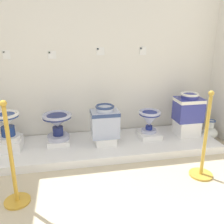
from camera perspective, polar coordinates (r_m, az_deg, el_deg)
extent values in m
cube|color=beige|center=(2.56, 4.28, -22.64)|extent=(5.77, 5.31, 0.02)
cube|color=white|center=(3.79, -2.92, 14.84)|extent=(3.97, 0.06, 2.87)
cube|color=white|center=(3.65, -1.40, -7.85)|extent=(3.29, 0.92, 0.11)
cube|color=white|center=(3.68, -22.66, -6.88)|extent=(0.32, 0.35, 0.15)
cylinder|color=white|center=(3.64, -22.85, -5.43)|extent=(0.31, 0.31, 0.05)
cylinder|color=navy|center=(3.61, -23.03, -4.09)|extent=(0.18, 0.18, 0.13)
cone|color=white|center=(3.56, -23.34, -1.82)|extent=(0.33, 0.33, 0.17)
cylinder|color=navy|center=(3.54, -23.47, -0.80)|extent=(0.32, 0.32, 0.03)
torus|color=white|center=(3.53, -23.51, -0.49)|extent=(0.34, 0.34, 0.04)
cylinder|color=navy|center=(3.53, -23.50, -0.57)|extent=(0.23, 0.23, 0.01)
cube|color=white|center=(3.66, -12.29, -6.63)|extent=(0.31, 0.31, 0.07)
cylinder|color=#B0B4CE|center=(3.63, -12.37, -5.68)|extent=(0.31, 0.31, 0.06)
cylinder|color=navy|center=(3.60, -12.47, -4.31)|extent=(0.15, 0.15, 0.13)
cone|color=#B0B4CE|center=(3.54, -12.63, -2.08)|extent=(0.41, 0.41, 0.17)
cylinder|color=navy|center=(3.52, -12.71, -1.07)|extent=(0.40, 0.40, 0.03)
torus|color=#B0B4CE|center=(3.51, -12.73, -0.76)|extent=(0.41, 0.41, 0.04)
cylinder|color=navy|center=(3.52, -12.72, -0.84)|extent=(0.29, 0.29, 0.01)
cube|color=white|center=(3.60, -1.61, -6.40)|extent=(0.30, 0.32, 0.10)
cube|color=#ABB6D2|center=(3.50, -1.65, -2.75)|extent=(0.39, 0.27, 0.39)
cube|color=navy|center=(3.45, -1.67, -0.27)|extent=(0.40, 0.28, 0.05)
cylinder|color=#ABB6D2|center=(3.42, -1.68, 0.78)|extent=(0.24, 0.24, 0.06)
torus|color=navy|center=(3.42, -1.69, 1.28)|extent=(0.27, 0.27, 0.04)
cube|color=white|center=(3.85, 8.53, -5.10)|extent=(0.31, 0.37, 0.08)
cylinder|color=#B2B7D8|center=(3.83, 8.57, -4.29)|extent=(0.23, 0.23, 0.04)
cylinder|color=navy|center=(3.81, 8.61, -3.57)|extent=(0.11, 0.11, 0.06)
cone|color=#B2B7D8|center=(3.76, 8.71, -1.61)|extent=(0.32, 0.32, 0.22)
cylinder|color=navy|center=(3.73, 8.77, -0.35)|extent=(0.32, 0.32, 0.03)
torus|color=#B2B7D8|center=(3.72, 8.79, -0.06)|extent=(0.34, 0.34, 0.04)
cylinder|color=navy|center=(3.72, 8.78, -0.13)|extent=(0.23, 0.23, 0.01)
cube|color=white|center=(4.02, 16.95, -3.45)|extent=(0.34, 0.32, 0.23)
cube|color=#333993|center=(3.93, 17.35, 0.60)|extent=(0.39, 0.31, 0.36)
cube|color=white|center=(3.89, 17.55, 2.64)|extent=(0.40, 0.32, 0.05)
cylinder|color=#333993|center=(3.87, 17.64, 3.56)|extent=(0.25, 0.25, 0.06)
torus|color=white|center=(3.86, 17.69, 3.98)|extent=(0.27, 0.27, 0.04)
cube|color=white|center=(3.80, -23.37, 12.15)|extent=(0.10, 0.01, 0.12)
cube|color=slate|center=(3.80, -23.91, 12.63)|extent=(0.02, 0.01, 0.02)
cube|color=white|center=(3.72, -13.77, 12.81)|extent=(0.12, 0.01, 0.11)
cube|color=#5B9E4C|center=(3.72, -14.40, 13.28)|extent=(0.02, 0.01, 0.02)
cube|color=white|center=(3.75, -2.72, 13.94)|extent=(0.12, 0.01, 0.12)
cube|color=#386BAD|center=(3.75, -3.32, 14.46)|extent=(0.02, 0.01, 0.02)
cube|color=white|center=(3.91, 7.20, 13.96)|extent=(0.11, 0.01, 0.13)
cube|color=#386BAD|center=(3.89, 6.74, 14.52)|extent=(0.02, 0.01, 0.02)
cylinder|color=#384F80|center=(4.26, 21.70, -5.84)|extent=(0.17, 0.17, 0.03)
ellipsoid|color=white|center=(4.22, 21.87, -4.51)|extent=(0.24, 0.24, 0.18)
cylinder|color=white|center=(4.17, 22.10, -2.64)|extent=(0.09, 0.09, 0.11)
torus|color=#384F80|center=(4.15, 22.20, -1.92)|extent=(0.13, 0.13, 0.02)
cylinder|color=gold|center=(2.84, -21.16, -18.76)|extent=(0.26, 0.26, 0.02)
cylinder|color=gold|center=(2.57, -22.47, -9.55)|extent=(0.04, 0.04, 1.00)
sphere|color=gold|center=(2.38, -24.00, 1.82)|extent=(0.06, 0.06, 0.06)
cylinder|color=gold|center=(3.25, 19.95, -13.49)|extent=(0.28, 0.28, 0.02)
cylinder|color=gold|center=(3.03, 20.96, -5.42)|extent=(0.04, 0.04, 0.97)
sphere|color=gold|center=(2.87, 22.12, 4.05)|extent=(0.06, 0.06, 0.06)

